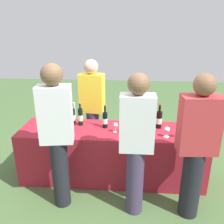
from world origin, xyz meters
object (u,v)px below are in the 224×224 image
(wine_bottle_0, at_px, (73,116))
(guest_1, at_px, (136,142))
(wine_bottle_1, at_px, (80,117))
(wine_glass_3, at_px, (179,130))
(wine_bottle_4, at_px, (159,119))
(wine_glass_1, at_px, (123,126))
(server_pouring, at_px, (92,106))
(wine_glass_2, at_px, (167,130))
(guest_0, at_px, (57,133))
(wine_glass_0, at_px, (116,125))
(wine_bottle_3, at_px, (135,120))
(menu_board, at_px, (64,122))
(wine_bottle_2, at_px, (105,120))
(guest_2, at_px, (196,145))

(wine_bottle_0, bearing_deg, guest_1, -41.94)
(wine_bottle_1, relative_size, wine_glass_3, 2.34)
(wine_bottle_4, bearing_deg, wine_glass_1, -155.92)
(wine_bottle_4, height_order, server_pouring, server_pouring)
(wine_glass_2, distance_m, server_pouring, 1.26)
(guest_0, bearing_deg, wine_glass_0, 32.08)
(wine_bottle_3, bearing_deg, wine_glass_3, -24.48)
(wine_bottle_4, height_order, menu_board, wine_bottle_4)
(wine_glass_2, bearing_deg, wine_glass_1, 173.43)
(server_pouring, height_order, guest_1, guest_1)
(wine_bottle_2, xyz_separation_m, guest_2, (1.02, -0.70, 0.04))
(wine_bottle_3, relative_size, guest_0, 0.19)
(wine_bottle_4, distance_m, guest_1, 0.82)
(wine_bottle_4, bearing_deg, guest_0, -149.25)
(wine_bottle_2, relative_size, wine_glass_0, 2.45)
(wine_bottle_3, distance_m, guest_1, 0.71)
(wine_bottle_0, height_order, wine_glass_0, wine_bottle_0)
(wine_bottle_1, relative_size, guest_0, 0.19)
(wine_bottle_0, xyz_separation_m, guest_2, (1.48, -0.77, 0.03))
(server_pouring, bearing_deg, wine_bottle_4, 164.67)
(wine_glass_0, relative_size, wine_glass_1, 0.92)
(wine_bottle_3, height_order, wine_glass_3, wine_bottle_3)
(guest_1, bearing_deg, wine_bottle_4, 66.68)
(wine_glass_0, bearing_deg, wine_bottle_4, 17.63)
(wine_bottle_1, xyz_separation_m, wine_glass_3, (1.29, -0.29, -0.02))
(wine_glass_0, xyz_separation_m, menu_board, (-1.01, 1.06, -0.44))
(wine_bottle_1, height_order, wine_glass_3, wine_bottle_1)
(wine_bottle_2, distance_m, server_pouring, 0.54)
(wine_bottle_2, height_order, menu_board, wine_bottle_2)
(wine_glass_0, height_order, server_pouring, server_pouring)
(wine_glass_0, xyz_separation_m, server_pouring, (-0.40, 0.61, 0.04))
(menu_board, bearing_deg, wine_bottle_4, -20.56)
(wine_bottle_2, height_order, guest_1, guest_1)
(wine_glass_1, relative_size, server_pouring, 0.09)
(wine_glass_1, height_order, wine_glass_2, wine_glass_1)
(wine_bottle_4, distance_m, wine_glass_2, 0.29)
(wine_bottle_2, bearing_deg, wine_bottle_3, 1.73)
(wine_glass_0, relative_size, guest_0, 0.08)
(wine_glass_3, bearing_deg, wine_bottle_4, 127.83)
(menu_board, bearing_deg, guest_1, -43.74)
(guest_1, bearing_deg, server_pouring, 118.41)
(wine_glass_2, bearing_deg, wine_bottle_3, 148.38)
(wine_glass_0, bearing_deg, wine_glass_2, -8.39)
(wine_bottle_3, distance_m, menu_board, 1.63)
(guest_2, bearing_deg, wine_glass_2, 112.54)
(wine_bottle_0, height_order, guest_0, guest_0)
(wine_bottle_1, bearing_deg, guest_2, -29.02)
(wine_bottle_2, xyz_separation_m, menu_board, (-0.86, 0.93, -0.46))
(wine_bottle_2, relative_size, menu_board, 0.41)
(guest_2, bearing_deg, wine_glass_1, 141.97)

